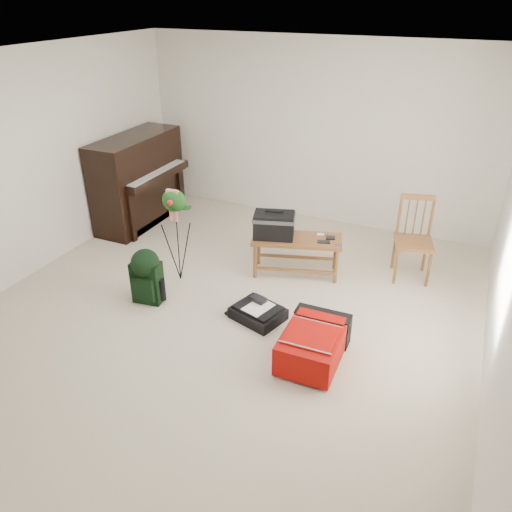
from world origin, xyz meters
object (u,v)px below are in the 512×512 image
at_px(black_duffel, 258,312).
at_px(flower_stand, 177,236).
at_px(piano, 139,182).
at_px(green_backpack, 146,274).
at_px(bench, 282,227).
at_px(red_suitcase, 315,340).
at_px(dining_chair, 414,240).

distance_m(black_duffel, flower_stand, 1.30).
distance_m(piano, green_backpack, 2.19).
height_order(bench, green_backpack, bench).
height_order(bench, black_duffel, bench).
bearing_deg(bench, red_suitcase, -74.45).
bearing_deg(black_duffel, red_suitcase, -7.46).
xyz_separation_m(dining_chair, red_suitcase, (-0.57, -1.85, -0.30)).
bearing_deg(bench, green_backpack, -148.01).
bearing_deg(flower_stand, dining_chair, 24.12).
bearing_deg(flower_stand, piano, 137.40).
distance_m(red_suitcase, green_backpack, 1.95).
bearing_deg(green_backpack, bench, 41.12).
bearing_deg(piano, flower_stand, -40.96).
relative_size(piano, green_backpack, 2.42).
distance_m(piano, dining_chair, 3.81).
distance_m(bench, black_duffel, 1.16).
height_order(black_duffel, green_backpack, green_backpack).
height_order(red_suitcase, flower_stand, flower_stand).
bearing_deg(green_backpack, red_suitcase, -11.95).
distance_m(bench, flower_stand, 1.21).
distance_m(bench, green_backpack, 1.64).
distance_m(dining_chair, flower_stand, 2.71).
height_order(red_suitcase, black_duffel, red_suitcase).
bearing_deg(bench, dining_chair, 1.80).
xyz_separation_m(piano, green_backpack, (1.31, -1.73, -0.26)).
xyz_separation_m(red_suitcase, black_duffel, (-0.72, 0.32, -0.10)).
height_order(red_suitcase, green_backpack, green_backpack).
bearing_deg(dining_chair, red_suitcase, -121.30).
xyz_separation_m(piano, flower_stand, (1.37, -1.19, -0.04)).
distance_m(piano, black_duffel, 3.01).
bearing_deg(red_suitcase, flower_stand, 158.97).
height_order(black_duffel, flower_stand, flower_stand).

